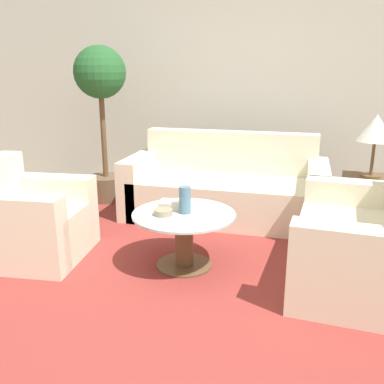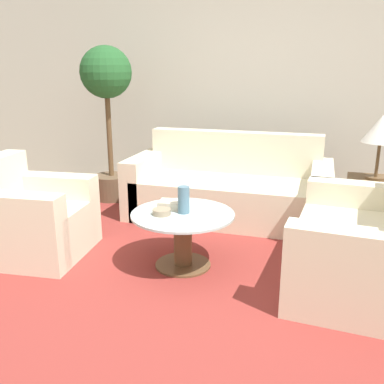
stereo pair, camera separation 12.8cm
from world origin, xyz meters
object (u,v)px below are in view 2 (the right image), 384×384
at_px(vase, 184,200).
at_px(bowl, 162,212).
at_px(loveseat, 365,249).
at_px(armchair, 30,221).
at_px(table_lamp, 381,130).
at_px(book_stack, 172,205).
at_px(potted_plant, 107,99).
at_px(sofa_main, 229,190).
at_px(coffee_table, 183,232).

distance_m(vase, bowl, 0.19).
bearing_deg(loveseat, armchair, -80.67).
height_order(table_lamp, vase, table_lamp).
bearing_deg(bowl, book_stack, 80.56).
relative_size(vase, book_stack, 0.95).
relative_size(table_lamp, bowl, 4.21).
xyz_separation_m(armchair, potted_plant, (-0.07, 1.63, 0.90)).
bearing_deg(sofa_main, potted_plant, 171.85).
height_order(sofa_main, loveseat, sofa_main).
height_order(loveseat, book_stack, loveseat).
bearing_deg(potted_plant, book_stack, -48.09).
distance_m(sofa_main, armchair, 2.00).
bearing_deg(book_stack, bowl, -104.18).
relative_size(loveseat, bowl, 9.88).
distance_m(loveseat, potted_plant, 3.21).
distance_m(sofa_main, vase, 1.31).
bearing_deg(table_lamp, book_stack, -144.37).
distance_m(sofa_main, bowl, 1.40).
distance_m(table_lamp, vase, 1.99).
height_order(coffee_table, table_lamp, table_lamp).
height_order(armchair, table_lamp, table_lamp).
relative_size(armchair, table_lamp, 1.47).
distance_m(bowl, book_stack, 0.17).
bearing_deg(vase, bowl, -148.85).
bearing_deg(sofa_main, book_stack, -100.04).
height_order(table_lamp, bowl, table_lamp).
height_order(loveseat, vase, loveseat).
height_order(table_lamp, book_stack, table_lamp).
bearing_deg(book_stack, potted_plant, 127.18).
bearing_deg(potted_plant, sofa_main, -8.15).
relative_size(vase, bowl, 1.48).
distance_m(sofa_main, coffee_table, 1.29).
bearing_deg(potted_plant, armchair, -87.38).
height_order(armchair, vase, armchair).
distance_m(sofa_main, loveseat, 1.74).
xyz_separation_m(table_lamp, vase, (-1.50, -1.24, -0.43)).
distance_m(armchair, coffee_table, 1.32).
xyz_separation_m(sofa_main, loveseat, (1.25, -1.20, 0.00)).
bearing_deg(book_stack, vase, -37.13).
xyz_separation_m(table_lamp, book_stack, (-1.62, -1.16, -0.50)).
bearing_deg(table_lamp, vase, -140.44).
xyz_separation_m(coffee_table, book_stack, (-0.12, 0.09, 0.19)).
bearing_deg(table_lamp, coffee_table, -140.33).
xyz_separation_m(armchair, coffee_table, (1.31, 0.13, -0.00)).
height_order(vase, book_stack, vase).
distance_m(loveseat, table_lamp, 1.36).
xyz_separation_m(sofa_main, potted_plant, (-1.48, 0.21, 0.90)).
bearing_deg(armchair, book_stack, -85.10).
bearing_deg(loveseat, potted_plant, -112.72).
relative_size(loveseat, table_lamp, 2.35).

